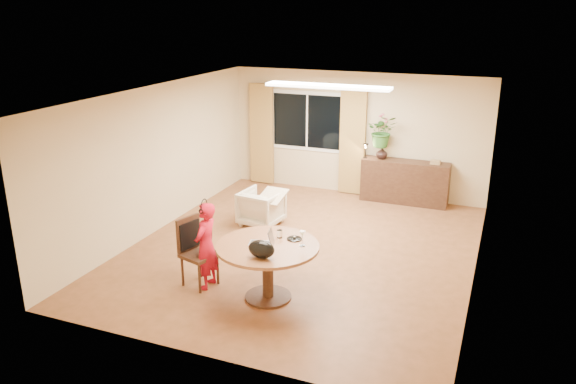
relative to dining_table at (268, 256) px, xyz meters
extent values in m
plane|color=brown|center=(-0.12, 1.71, -0.63)|extent=(6.50, 6.50, 0.00)
plane|color=white|center=(-0.12, 1.71, 1.97)|extent=(6.50, 6.50, 0.00)
plane|color=tan|center=(-0.12, 4.96, 0.67)|extent=(5.50, 0.00, 5.50)
plane|color=tan|center=(-2.87, 1.71, 0.67)|extent=(0.00, 6.50, 6.50)
plane|color=tan|center=(2.63, 1.71, 0.67)|extent=(0.00, 6.50, 6.50)
cube|color=white|center=(-1.22, 4.95, 0.87)|extent=(1.70, 0.02, 1.30)
cube|color=black|center=(-1.22, 4.93, 0.87)|extent=(1.55, 0.01, 1.15)
cube|color=white|center=(-1.22, 4.93, 0.87)|extent=(0.04, 0.01, 1.15)
cube|color=brown|center=(-2.27, 4.87, 0.51)|extent=(0.55, 0.08, 2.25)
cube|color=brown|center=(-0.17, 4.87, 0.51)|extent=(0.55, 0.08, 2.25)
cube|color=white|center=(-0.12, 2.91, 1.93)|extent=(2.20, 0.35, 0.05)
cylinder|color=brown|center=(0.00, 0.00, 0.15)|extent=(1.41, 1.41, 0.04)
cylinder|color=black|center=(0.00, 0.00, -0.25)|extent=(0.15, 0.15, 0.76)
cylinder|color=black|center=(0.00, 0.00, -0.62)|extent=(0.65, 0.65, 0.03)
imported|color=red|center=(-0.95, -0.01, 0.01)|extent=(0.48, 0.32, 1.28)
imported|color=beige|center=(-1.23, 2.50, -0.30)|extent=(0.79, 0.80, 0.66)
cube|color=black|center=(1.00, 4.72, -0.19)|extent=(1.77, 0.43, 0.88)
imported|color=black|center=(0.49, 4.72, 0.37)|extent=(0.25, 0.25, 0.25)
imported|color=#2B6F29|center=(0.48, 4.72, 0.83)|extent=(0.72, 0.66, 0.66)
camera|label=1|loc=(2.84, -6.38, 3.26)|focal=35.00mm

